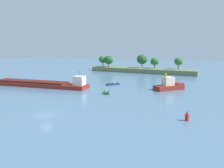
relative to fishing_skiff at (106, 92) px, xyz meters
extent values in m
plane|color=slate|center=(-0.83, -23.55, -0.30)|extent=(400.00, 400.00, 0.00)
cube|color=#66754C|center=(-7.96, 55.63, 0.81)|extent=(55.18, 10.41, 2.22)
cylinder|color=#513823|center=(-31.54, 55.49, 3.04)|extent=(0.44, 0.44, 2.25)
ellipsoid|color=#2D6B33|center=(-31.54, 55.49, 5.98)|extent=(4.53, 4.53, 4.08)
cylinder|color=#513823|center=(-27.64, 55.13, 2.79)|extent=(0.44, 0.44, 1.74)
ellipsoid|color=#235B28|center=(-27.64, 55.13, 5.75)|extent=(5.24, 5.24, 4.71)
cylinder|color=#513823|center=(-8.74, 56.93, 3.07)|extent=(0.44, 0.44, 2.29)
ellipsoid|color=#235B28|center=(-8.74, 56.93, 6.45)|extent=(5.60, 5.60, 5.04)
cylinder|color=#513823|center=(-2.29, 57.99, 2.82)|extent=(0.44, 0.44, 1.80)
ellipsoid|color=#2D6B33|center=(-2.29, 57.99, 5.45)|extent=(4.32, 4.32, 3.88)
cylinder|color=#513823|center=(9.80, 57.91, 3.03)|extent=(0.44, 0.44, 2.22)
ellipsoid|color=#2D6B33|center=(9.80, 57.91, 5.81)|extent=(4.18, 4.18, 3.76)
cube|color=#19472D|center=(0.01, -0.01, -0.03)|extent=(3.08, 3.97, 0.54)
cube|color=beige|center=(0.14, -0.26, 0.49)|extent=(0.89, 0.79, 0.50)
cube|color=black|center=(-0.95, 1.75, -0.02)|extent=(0.42, 0.40, 0.56)
cube|color=maroon|center=(-27.09, -0.15, 0.35)|extent=(37.84, 10.96, 1.29)
cube|color=#4F1812|center=(-28.57, -0.36, 1.24)|extent=(26.61, 8.52, 0.50)
cube|color=white|center=(-10.75, 2.20, 2.39)|extent=(3.61, 3.56, 2.80)
cylinder|color=#333338|center=(-10.75, 2.20, 4.69)|extent=(0.12, 0.12, 1.80)
cube|color=maroon|center=(14.75, 13.54, 0.39)|extent=(8.84, 9.52, 1.39)
cube|color=maroon|center=(16.86, 16.04, 1.39)|extent=(4.22, 4.14, 0.60)
cube|color=beige|center=(14.55, 13.31, 2.39)|extent=(3.94, 4.04, 2.60)
cylinder|color=gold|center=(13.85, 12.46, 4.29)|extent=(0.70, 0.70, 1.20)
cylinder|color=black|center=(17.82, 17.18, 0.53)|extent=(0.73, 0.68, 0.70)
cube|color=navy|center=(-4.82, 14.15, -0.07)|extent=(3.92, 4.83, 0.46)
cube|color=beige|center=(-4.62, 14.45, 0.41)|extent=(0.91, 0.84, 0.50)
cube|color=black|center=(-6.23, 12.03, -0.02)|extent=(0.42, 0.41, 0.56)
cylinder|color=red|center=(24.05, -14.64, 0.30)|extent=(0.70, 0.70, 1.20)
cone|color=red|center=(24.05, -14.64, 1.25)|extent=(0.49, 0.49, 0.70)
cylinder|color=green|center=(-10.00, 2.54, 0.30)|extent=(0.70, 0.70, 1.20)
cone|color=green|center=(-10.00, 2.54, 1.25)|extent=(0.49, 0.49, 0.70)
camera|label=1|loc=(28.91, -54.61, 12.72)|focal=35.42mm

